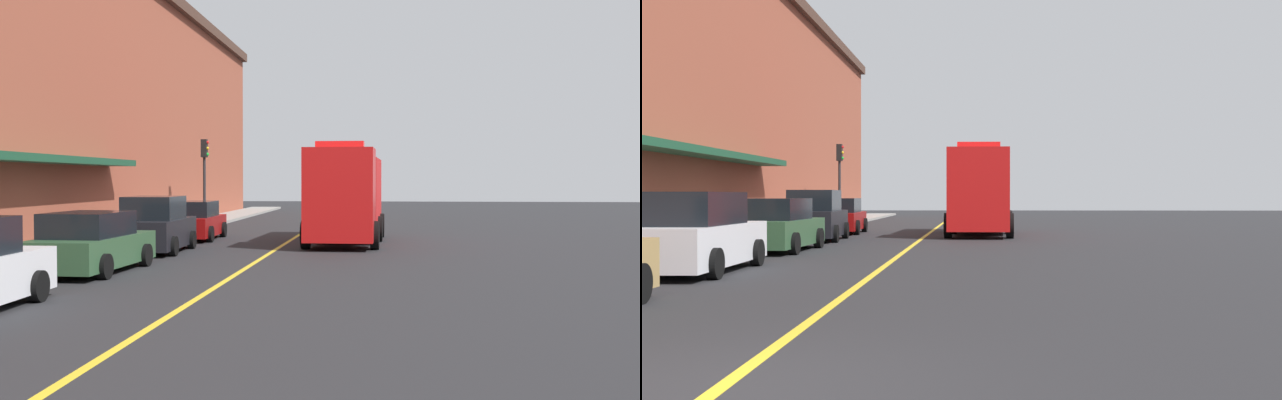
{
  "view_description": "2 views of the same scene",
  "coord_description": "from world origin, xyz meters",
  "views": [
    {
      "loc": [
        3.95,
        -3.08,
        2.47
      ],
      "look_at": [
        0.99,
        29.73,
        1.56
      ],
      "focal_mm": 43.19,
      "sensor_mm": 36.0,
      "label": 1
    },
    {
      "loc": [
        2.28,
        -6.7,
        1.69
      ],
      "look_at": [
        1.45,
        28.54,
        1.48
      ],
      "focal_mm": 43.51,
      "sensor_mm": 36.0,
      "label": 2
    }
  ],
  "objects": [
    {
      "name": "fire_truck",
      "position": [
        2.3,
        26.68,
        1.8
      ],
      "size": [
        2.9,
        8.29,
        3.78
      ],
      "rotation": [
        0.0,
        0.0,
        -1.59
      ],
      "color": "red",
      "rests_on": "ground"
    },
    {
      "name": "parked_car_2",
      "position": [
        -3.91,
        16.58,
        0.76
      ],
      "size": [
        2.23,
        4.71,
        1.6
      ],
      "rotation": [
        0.0,
        0.0,
        1.54
      ],
      "color": "#2D5133",
      "rests_on": "ground"
    },
    {
      "name": "sidewalk_left",
      "position": [
        -6.2,
        25.0,
        0.07
      ],
      "size": [
        2.4,
        70.0,
        0.15
      ],
      "primitive_type": "cube",
      "color": "gray",
      "rests_on": "ground"
    },
    {
      "name": "parked_car_1",
      "position": [
        -4.0,
        10.12,
        0.83
      ],
      "size": [
        2.13,
        4.9,
        1.76
      ],
      "rotation": [
        0.0,
        0.0,
        1.58
      ],
      "color": "silver",
      "rests_on": "ground"
    },
    {
      "name": "ground_plane",
      "position": [
        0.0,
        25.0,
        0.0
      ],
      "size": [
        112.0,
        112.0,
        0.0
      ],
      "primitive_type": "plane",
      "color": "#232326"
    },
    {
      "name": "parked_car_4",
      "position": [
        -3.98,
        27.55,
        0.74
      ],
      "size": [
        2.2,
        4.41,
        1.57
      ],
      "rotation": [
        0.0,
        0.0,
        1.6
      ],
      "color": "maroon",
      "rests_on": "ground"
    },
    {
      "name": "lane_center_stripe",
      "position": [
        0.0,
        25.0,
        0.0
      ],
      "size": [
        0.16,
        70.0,
        0.01
      ],
      "primitive_type": "cube",
      "color": "gold",
      "rests_on": "ground"
    },
    {
      "name": "parking_meter_0",
      "position": [
        -5.35,
        24.57,
        1.06
      ],
      "size": [
        0.14,
        0.18,
        1.33
      ],
      "color": "#4C4C51",
      "rests_on": "sidewalk_left"
    },
    {
      "name": "parked_car_3",
      "position": [
        -3.88,
        22.12,
        0.87
      ],
      "size": [
        2.17,
        4.32,
        1.89
      ],
      "rotation": [
        0.0,
        0.0,
        1.6
      ],
      "color": "black",
      "rests_on": "ground"
    },
    {
      "name": "traffic_light_near",
      "position": [
        -5.29,
        34.82,
        3.16
      ],
      "size": [
        0.38,
        0.36,
        4.3
      ],
      "color": "#232326",
      "rests_on": "sidewalk_left"
    },
    {
      "name": "parking_meter_1",
      "position": [
        -5.35,
        11.91,
        1.06
      ],
      "size": [
        0.14,
        0.18,
        1.33
      ],
      "color": "#4C4C51",
      "rests_on": "sidewalk_left"
    }
  ]
}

